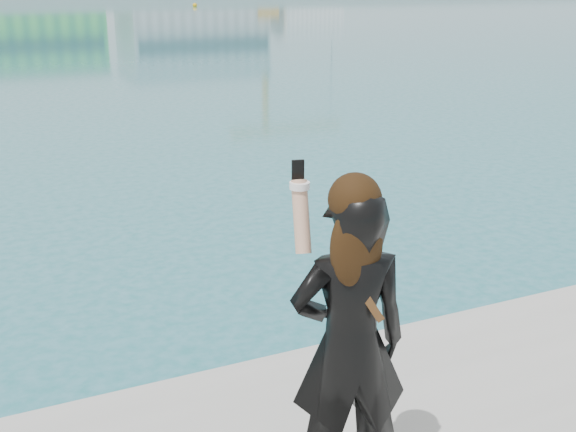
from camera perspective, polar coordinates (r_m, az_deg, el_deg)
name	(u,v)px	position (r m, az deg, el deg)	size (l,w,h in m)	color
buoy_near	(195,7)	(84.39, -7.37, 16.08)	(0.50, 0.50, 0.50)	#F9AB0D
woman	(349,336)	(3.52, 4.88, -9.43)	(0.66, 0.51, 1.69)	black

